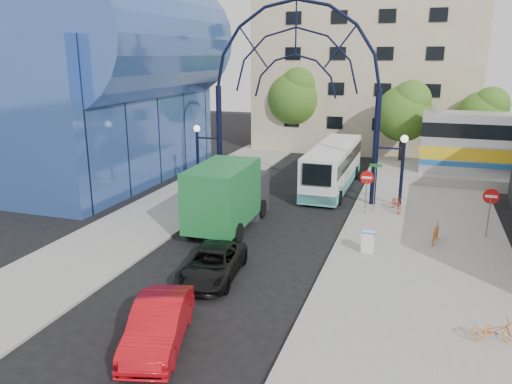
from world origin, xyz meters
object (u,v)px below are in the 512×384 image
(city_bus, at_px, (333,166))
(bike_far_a, at_px, (494,330))
(tree_north_a, at_px, (406,110))
(tree_north_c, at_px, (484,115))
(sandwich_board, at_px, (368,240))
(black_suv, at_px, (212,264))
(gateway_arch, at_px, (295,61))
(do_not_enter_sign, at_px, (490,201))
(bike_near_b, at_px, (436,233))
(green_truck, at_px, (229,195))
(bike_near_a, at_px, (397,203))
(street_name_sign, at_px, (375,177))
(tree_north_b, at_px, (296,95))
(red_sedan, at_px, (158,325))
(stop_sign, at_px, (367,181))

(city_bus, height_order, bike_far_a, city_bus)
(tree_north_a, bearing_deg, tree_north_c, 18.44)
(tree_north_a, height_order, bike_far_a, tree_north_a)
(sandwich_board, relative_size, black_suv, 0.22)
(gateway_arch, xyz_separation_m, bike_far_a, (10.23, -14.21, -8.04))
(tree_north_c, xyz_separation_m, black_suv, (-12.28, -26.44, -3.65))
(do_not_enter_sign, xyz_separation_m, sandwich_board, (-5.40, -4.02, -1.23))
(gateway_arch, bearing_deg, bike_near_b, -33.31)
(bike_near_b, bearing_deg, black_suv, -131.72)
(green_truck, xyz_separation_m, bike_near_b, (10.43, 0.70, -1.16))
(green_truck, distance_m, bike_near_b, 10.51)
(bike_near_a, bearing_deg, black_suv, -138.89)
(tree_north_a, xyz_separation_m, city_bus, (-4.20, -8.38, -3.07))
(street_name_sign, xyz_separation_m, bike_near_a, (1.28, 0.42, -1.55))
(street_name_sign, xyz_separation_m, green_truck, (-7.06, -4.93, -0.36))
(do_not_enter_sign, height_order, city_bus, city_bus)
(tree_north_b, bearing_deg, bike_near_a, -58.50)
(red_sedan, xyz_separation_m, bike_near_a, (6.28, 16.61, -0.14))
(stop_sign, height_order, red_sedan, stop_sign)
(tree_north_a, xyz_separation_m, bike_near_a, (0.36, -12.90, -4.02))
(tree_north_a, height_order, bike_near_a, tree_north_a)
(green_truck, bearing_deg, black_suv, -76.42)
(green_truck, bearing_deg, bike_near_b, 2.05)
(bike_near_b, bearing_deg, do_not_enter_sign, 43.81)
(red_sedan, height_order, bike_near_a, red_sedan)
(bike_far_a, bearing_deg, gateway_arch, 20.79)
(stop_sign, height_order, bike_near_a, stop_sign)
(tree_north_c, bearing_deg, do_not_enter_sign, -93.58)
(sandwich_board, bearing_deg, tree_north_b, 111.59)
(sandwich_board, height_order, bike_far_a, sandwich_board)
(city_bus, height_order, bike_near_a, city_bus)
(green_truck, bearing_deg, bike_far_a, -34.90)
(do_not_enter_sign, relative_size, tree_north_c, 0.38)
(black_suv, bearing_deg, bike_near_a, 53.86)
(city_bus, relative_size, bike_far_a, 7.08)
(city_bus, xyz_separation_m, bike_near_b, (6.65, -9.18, -0.92))
(tree_north_b, bearing_deg, bike_near_b, -60.00)
(bike_near_a, bearing_deg, gateway_arch, 152.48)
(stop_sign, bearing_deg, do_not_enter_sign, -17.88)
(do_not_enter_sign, relative_size, sandwich_board, 2.51)
(street_name_sign, distance_m, bike_far_a, 13.86)
(street_name_sign, height_order, tree_north_c, tree_north_c)
(do_not_enter_sign, xyz_separation_m, street_name_sign, (-5.80, 2.60, 0.15))
(stop_sign, relative_size, tree_north_a, 0.36)
(tree_north_a, xyz_separation_m, bike_near_b, (2.44, -17.56, -3.99))
(sandwich_board, distance_m, tree_north_b, 26.15)
(gateway_arch, distance_m, bike_far_a, 19.27)
(tree_north_a, relative_size, red_sedan, 1.58)
(do_not_enter_sign, distance_m, red_sedan, 17.40)
(bike_far_a, bearing_deg, green_truck, 41.92)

